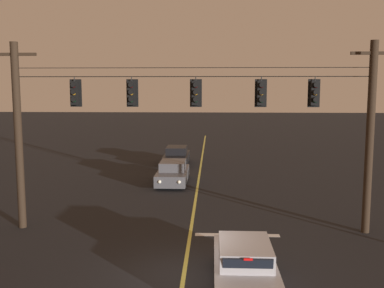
% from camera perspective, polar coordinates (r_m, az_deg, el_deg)
% --- Properties ---
extents(ground_plane, '(180.00, 180.00, 0.00)m').
position_cam_1_polar(ground_plane, '(14.61, -1.08, -16.64)').
color(ground_plane, black).
extents(lane_centre_stripe, '(0.14, 60.00, 0.01)m').
position_cam_1_polar(lane_centre_stripe, '(24.74, 0.54, -6.53)').
color(lane_centre_stripe, '#D1C64C').
rests_on(lane_centre_stripe, ground).
extents(stop_bar_paint, '(3.40, 0.36, 0.01)m').
position_cam_1_polar(stop_bar_paint, '(18.41, 5.80, -11.50)').
color(stop_bar_paint, silver).
rests_on(stop_bar_paint, ground).
extents(signal_span_assembly, '(16.13, 0.32, 7.74)m').
position_cam_1_polar(signal_span_assembly, '(18.12, -0.15, 1.26)').
color(signal_span_assembly, '#2D2116').
rests_on(signal_span_assembly, ground).
extents(traffic_light_leftmost, '(0.48, 0.41, 1.22)m').
position_cam_1_polar(traffic_light_leftmost, '(18.84, -14.77, 6.33)').
color(traffic_light_leftmost, black).
extents(traffic_light_left_inner, '(0.48, 0.41, 1.22)m').
position_cam_1_polar(traffic_light_left_inner, '(18.28, -7.72, 6.48)').
color(traffic_light_left_inner, black).
extents(traffic_light_centre, '(0.48, 0.41, 1.22)m').
position_cam_1_polar(traffic_light_centre, '(17.99, 0.48, 6.53)').
color(traffic_light_centre, black).
extents(traffic_light_right_inner, '(0.48, 0.41, 1.22)m').
position_cam_1_polar(traffic_light_right_inner, '(18.08, 8.84, 6.45)').
color(traffic_light_right_inner, black).
extents(traffic_light_rightmost, '(0.48, 0.41, 1.22)m').
position_cam_1_polar(traffic_light_rightmost, '(18.43, 15.42, 6.29)').
color(traffic_light_rightmost, black).
extents(car_waiting_near_lane, '(1.80, 4.33, 1.39)m').
position_cam_1_polar(car_waiting_near_lane, '(13.84, 6.73, -15.18)').
color(car_waiting_near_lane, '#A5A5AD').
rests_on(car_waiting_near_lane, ground).
extents(car_oncoming_lead, '(1.80, 4.42, 1.39)m').
position_cam_1_polar(car_oncoming_lead, '(27.52, -2.47, -3.74)').
color(car_oncoming_lead, '#4C4C51').
rests_on(car_oncoming_lead, ground).
extents(car_oncoming_trailing, '(1.80, 4.42, 1.39)m').
position_cam_1_polar(car_oncoming_trailing, '(34.07, -1.98, -1.59)').
color(car_oncoming_trailing, black).
rests_on(car_oncoming_trailing, ground).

